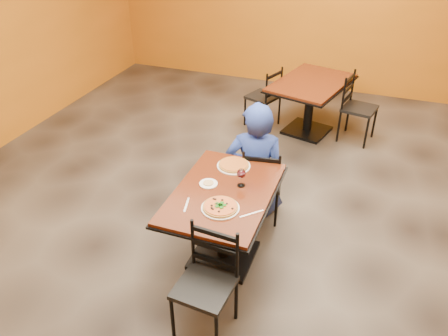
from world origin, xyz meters
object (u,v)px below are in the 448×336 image
at_px(table_second, 310,95).
at_px(wine_glass, 241,177).
at_px(pizza_main, 220,206).
at_px(chair_main_near, 204,288).
at_px(side_plate, 208,184).
at_px(pizza_far, 234,164).
at_px(table_main, 224,209).
at_px(chair_main_far, 262,181).
at_px(diner, 256,159).
at_px(chair_second_left, 263,97).
at_px(chair_second_right, 359,109).
at_px(plate_far, 234,166).
at_px(plate_main, 220,208).

height_order(table_second, wine_glass, wine_glass).
bearing_deg(pizza_main, wine_glass, 81.52).
xyz_separation_m(chair_main_near, side_plate, (-0.30, 0.85, 0.31)).
bearing_deg(pizza_far, wine_glass, -59.42).
bearing_deg(table_main, pizza_far, 96.82).
relative_size(chair_main_far, diner, 0.68).
bearing_deg(chair_second_left, pizza_main, 29.75).
xyz_separation_m(chair_main_far, chair_second_left, (-0.57, 2.04, 0.01)).
relative_size(chair_second_right, plate_far, 2.92).
xyz_separation_m(diner, pizza_far, (-0.09, -0.41, 0.16)).
relative_size(chair_second_left, plate_main, 2.78).
bearing_deg(table_main, side_plate, 160.97).
relative_size(chair_second_left, pizza_main, 3.03).
distance_m(chair_second_left, plate_far, 2.43).
relative_size(table_main, diner, 1.00).
distance_m(table_second, chair_main_far, 2.05).
distance_m(chair_second_left, plate_main, 3.07).
height_order(table_main, chair_second_right, chair_second_right).
bearing_deg(chair_second_right, chair_main_far, 171.27).
xyz_separation_m(pizza_main, pizza_far, (-0.11, 0.64, 0.00)).
bearing_deg(plate_main, chair_second_right, 74.44).
bearing_deg(table_second, side_plate, -98.27).
distance_m(chair_main_near, wine_glass, 1.01).
relative_size(table_second, pizza_far, 5.08).
xyz_separation_m(pizza_main, side_plate, (-0.22, 0.29, -0.02)).
bearing_deg(plate_main, pizza_main, 0.00).
xyz_separation_m(table_second, diner, (-0.19, -1.97, 0.06)).
xyz_separation_m(plate_main, side_plate, (-0.22, 0.29, 0.00)).
relative_size(table_second, wine_glass, 7.91).
distance_m(chair_second_right, side_plate, 2.94).
height_order(plate_main, pizza_main, pizza_main).
distance_m(chair_main_near, side_plate, 0.95).
xyz_separation_m(diner, side_plate, (-0.20, -0.76, 0.14)).
bearing_deg(plate_far, plate_main, -80.53).
xyz_separation_m(plate_main, wine_glass, (0.05, 0.37, 0.08)).
height_order(table_second, plate_far, plate_far).
bearing_deg(diner, pizza_far, 64.77).
relative_size(pizza_main, pizza_far, 1.01).
relative_size(diner, plate_main, 3.97).
bearing_deg(pizza_main, plate_main, 0.00).
bearing_deg(chair_main_far, side_plate, 57.21).
height_order(table_main, diner, diner).
xyz_separation_m(chair_second_left, diner, (0.47, -1.97, 0.19)).
relative_size(table_main, side_plate, 7.69).
bearing_deg(pizza_far, chair_second_left, 99.02).
height_order(table_main, plate_main, plate_main).
height_order(table_main, chair_second_left, chair_second_left).
height_order(chair_second_right, diner, diner).
relative_size(table_main, plate_far, 3.97).
bearing_deg(chair_second_right, plate_main, 176.03).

